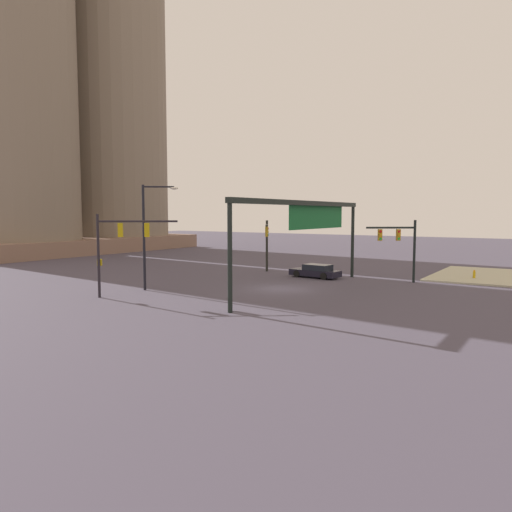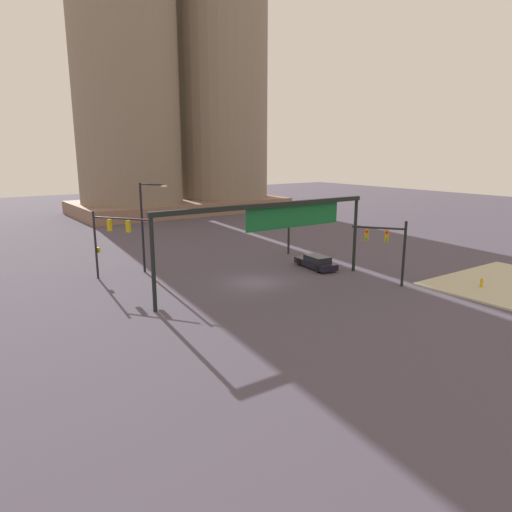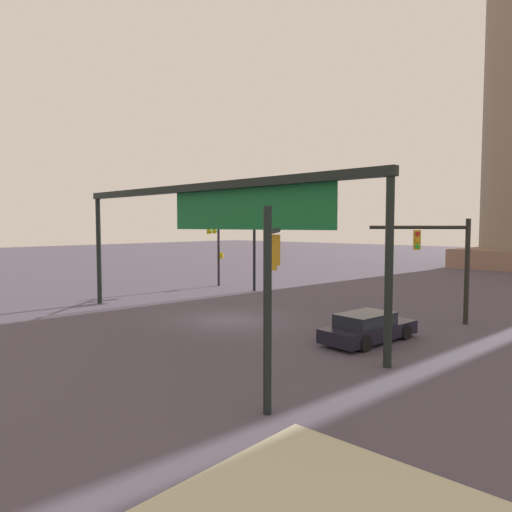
% 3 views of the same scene
% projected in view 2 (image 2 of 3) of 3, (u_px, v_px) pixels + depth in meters
% --- Properties ---
extents(ground_plane, '(183.61, 183.61, 0.00)m').
position_uv_depth(ground_plane, '(254.00, 282.00, 37.61)').
color(ground_plane, '#474150').
extents(traffic_signal_near_corner, '(3.28, 4.75, 5.73)m').
position_uv_depth(traffic_signal_near_corner, '(109.00, 234.00, 37.48)').
color(traffic_signal_near_corner, black).
rests_on(traffic_signal_near_corner, ground).
extents(traffic_signal_opposite_side, '(4.08, 2.52, 5.07)m').
position_uv_depth(traffic_signal_opposite_side, '(285.00, 223.00, 46.47)').
color(traffic_signal_opposite_side, black).
rests_on(traffic_signal_opposite_side, ground).
extents(traffic_signal_cross_street, '(2.58, 3.47, 5.21)m').
position_uv_depth(traffic_signal_cross_street, '(389.00, 242.00, 36.15)').
color(traffic_signal_cross_street, black).
rests_on(traffic_signal_cross_street, ground).
extents(streetlamp_curved_arm, '(1.81, 2.23, 7.88)m').
position_uv_depth(streetlamp_curved_arm, '(145.00, 221.00, 39.74)').
color(streetlamp_curved_arm, black).
rests_on(streetlamp_curved_arm, ground).
extents(overhead_sign_gantry, '(19.30, 0.43, 6.69)m').
position_uv_depth(overhead_sign_gantry, '(277.00, 217.00, 35.29)').
color(overhead_sign_gantry, black).
rests_on(overhead_sign_gantry, ground).
extents(highrise_twin_tower, '(36.30, 18.66, 56.81)m').
position_uv_depth(highrise_twin_tower, '(175.00, 43.00, 76.38)').
color(highrise_twin_tower, '#846453').
rests_on(highrise_twin_tower, ground).
extents(sedan_car_approaching, '(2.21, 4.72, 1.21)m').
position_uv_depth(sedan_car_approaching, '(316.00, 262.00, 42.05)').
color(sedan_car_approaching, black).
rests_on(sedan_car_approaching, ground).
extents(fire_hydrant_on_curb, '(0.33, 0.22, 0.71)m').
position_uv_depth(fire_hydrant_on_curb, '(482.00, 283.00, 35.77)').
color(fire_hydrant_on_curb, gold).
rests_on(fire_hydrant_on_curb, sidewalk_corner).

